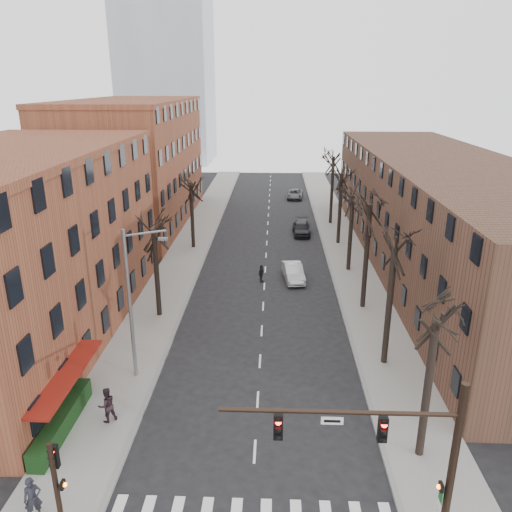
# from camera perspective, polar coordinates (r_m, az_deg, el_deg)

# --- Properties ---
(sidewalk_left) EXTENTS (4.00, 90.00, 0.15)m
(sidewalk_left) POSITION_cam_1_polar(r_m,az_deg,el_deg) (53.30, -7.41, 1.32)
(sidewalk_left) COLOR gray
(sidewalk_left) RESTS_ON ground
(sidewalk_right) EXTENTS (4.00, 90.00, 0.15)m
(sidewalk_right) POSITION_cam_1_polar(r_m,az_deg,el_deg) (53.07, 9.89, 1.11)
(sidewalk_right) COLOR gray
(sidewalk_right) RESTS_ON ground
(building_left_near) EXTENTS (12.00, 26.00, 12.00)m
(building_left_near) POSITION_cam_1_polar(r_m,az_deg,el_deg) (35.89, -25.81, 0.53)
(building_left_near) COLOR brown
(building_left_near) RESTS_ON ground
(building_left_far) EXTENTS (12.00, 28.00, 14.00)m
(building_left_far) POSITION_cam_1_polar(r_m,az_deg,el_deg) (62.04, -13.76, 10.06)
(building_left_far) COLOR brown
(building_left_far) RESTS_ON ground
(building_right) EXTENTS (12.00, 50.00, 10.00)m
(building_right) POSITION_cam_1_polar(r_m,az_deg,el_deg) (48.83, 20.34, 4.62)
(building_right) COLOR #513225
(building_right) RESTS_ON ground
(office_tower) EXTENTS (18.00, 18.00, 60.00)m
(office_tower) POSITION_cam_1_polar(r_m,az_deg,el_deg) (113.15, -10.52, 25.91)
(office_tower) COLOR #B2B7BF
(office_tower) RESTS_ON ground
(awning_left) EXTENTS (1.20, 7.00, 0.15)m
(awning_left) POSITION_cam_1_polar(r_m,az_deg,el_deg) (28.49, -20.14, -17.12)
(awning_left) COLOR maroon
(awning_left) RESTS_ON ground
(hedge) EXTENTS (0.80, 6.00, 1.00)m
(hedge) POSITION_cam_1_polar(r_m,az_deg,el_deg) (27.42, -21.30, -17.18)
(hedge) COLOR black
(hedge) RESTS_ON sidewalk_left
(tree_right_a) EXTENTS (5.20, 5.20, 10.00)m
(tree_right_a) POSITION_cam_1_polar(r_m,az_deg,el_deg) (25.97, 18.09, -20.89)
(tree_right_a) COLOR black
(tree_right_a) RESTS_ON ground
(tree_right_b) EXTENTS (5.20, 5.20, 10.80)m
(tree_right_b) POSITION_cam_1_polar(r_m,az_deg,el_deg) (32.28, 14.37, -11.83)
(tree_right_b) COLOR black
(tree_right_b) RESTS_ON ground
(tree_right_c) EXTENTS (5.20, 5.20, 11.60)m
(tree_right_c) POSITION_cam_1_polar(r_m,az_deg,el_deg) (39.22, 12.05, -5.83)
(tree_right_c) COLOR black
(tree_right_c) RESTS_ON ground
(tree_right_d) EXTENTS (5.20, 5.20, 10.00)m
(tree_right_d) POSITION_cam_1_polar(r_m,az_deg,el_deg) (46.50, 10.47, -1.66)
(tree_right_d) COLOR black
(tree_right_d) RESTS_ON ground
(tree_right_e) EXTENTS (5.20, 5.20, 10.80)m
(tree_right_e) POSITION_cam_1_polar(r_m,az_deg,el_deg) (53.98, 9.33, 1.37)
(tree_right_e) COLOR black
(tree_right_e) RESTS_ON ground
(tree_right_f) EXTENTS (5.20, 5.20, 11.60)m
(tree_right_f) POSITION_cam_1_polar(r_m,az_deg,el_deg) (61.59, 8.47, 3.66)
(tree_right_f) COLOR black
(tree_right_f) RESTS_ON ground
(tree_left_a) EXTENTS (5.20, 5.20, 9.50)m
(tree_left_a) POSITION_cam_1_polar(r_m,az_deg,el_deg) (37.76, -10.95, -6.77)
(tree_left_a) COLOR black
(tree_left_a) RESTS_ON ground
(tree_left_b) EXTENTS (5.20, 5.20, 9.50)m
(tree_left_b) POSITION_cam_1_polar(r_m,az_deg,el_deg) (52.32, -7.15, 0.90)
(tree_left_b) COLOR black
(tree_left_b) RESTS_ON ground
(signal_mast_arm) EXTENTS (8.14, 0.30, 7.20)m
(signal_mast_arm) POSITION_cam_1_polar(r_m,az_deg,el_deg) (18.98, 17.03, -20.76)
(signal_mast_arm) COLOR black
(signal_mast_arm) RESTS_ON ground
(signal_pole_left) EXTENTS (0.47, 0.44, 4.40)m
(signal_pole_left) POSITION_cam_1_polar(r_m,az_deg,el_deg) (21.12, -21.83, -22.97)
(signal_pole_left) COLOR black
(signal_pole_left) RESTS_ON ground
(streetlight) EXTENTS (2.45, 0.22, 9.03)m
(streetlight) POSITION_cam_1_polar(r_m,az_deg,el_deg) (28.53, -13.95, -4.75)
(streetlight) COLOR slate
(streetlight) RESTS_ON ground
(silver_sedan) EXTENTS (2.03, 4.50, 1.43)m
(silver_sedan) POSITION_cam_1_polar(r_m,az_deg,el_deg) (43.50, 4.30, -1.85)
(silver_sedan) COLOR #B1B3B9
(silver_sedan) RESTS_ON ground
(parked_car_near) EXTENTS (1.93, 4.44, 1.49)m
(parked_car_near) POSITION_cam_1_polar(r_m,az_deg,el_deg) (56.54, 5.16, 3.17)
(parked_car_near) COLOR black
(parked_car_near) RESTS_ON ground
(parked_car_mid) EXTENTS (1.94, 4.58, 1.32)m
(parked_car_mid) POSITION_cam_1_polar(r_m,az_deg,el_deg) (57.47, 5.28, 3.34)
(parked_car_mid) COLOR black
(parked_car_mid) RESTS_ON ground
(parked_car_far) EXTENTS (2.64, 4.90, 1.31)m
(parked_car_far) POSITION_cam_1_polar(r_m,az_deg,el_deg) (74.60, 4.48, 7.06)
(parked_car_far) COLOR #505257
(parked_car_far) RESTS_ON ground
(pedestrian_a) EXTENTS (0.81, 0.73, 1.87)m
(pedestrian_a) POSITION_cam_1_polar(r_m,az_deg,el_deg) (23.18, -24.15, -23.98)
(pedestrian_a) COLOR black
(pedestrian_a) RESTS_ON sidewalk_left
(pedestrian_b) EXTENTS (1.15, 1.11, 1.86)m
(pedestrian_b) POSITION_cam_1_polar(r_m,az_deg,el_deg) (27.07, -16.68, -16.00)
(pedestrian_b) COLOR black
(pedestrian_b) RESTS_ON sidewalk_left
(pedestrian_crossing) EXTENTS (0.71, 1.00, 1.57)m
(pedestrian_crossing) POSITION_cam_1_polar(r_m,az_deg,el_deg) (42.87, 0.60, -2.03)
(pedestrian_crossing) COLOR black
(pedestrian_crossing) RESTS_ON ground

